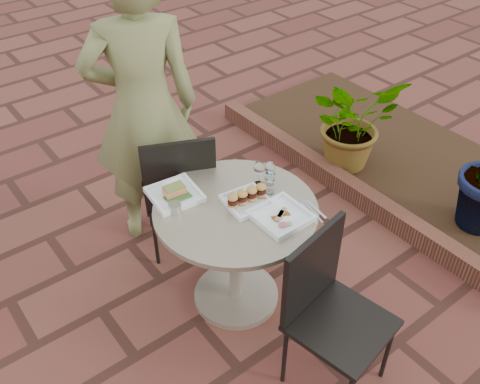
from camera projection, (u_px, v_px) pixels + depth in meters
ground at (197, 321)px, 3.19m from camera, size 60.00×60.00×0.00m
cafe_table at (236, 240)px, 3.04m from camera, size 0.90×0.90×0.73m
chair_far at (179, 185)px, 3.34m from camera, size 0.58×0.58×0.93m
chair_near at (328, 302)px, 2.60m from camera, size 0.51×0.51×0.93m
diner at (143, 109)px, 3.26m from camera, size 0.82×0.70×1.92m
plate_salmon at (175, 194)px, 2.95m from camera, size 0.29×0.29×0.07m
plate_sliders at (247, 198)px, 2.89m from camera, size 0.26×0.26×0.15m
plate_tuna at (281, 216)px, 2.81m from camera, size 0.27×0.27×0.03m
wine_glass_right at (270, 177)px, 2.93m from camera, size 0.06×0.06×0.15m
wine_glass_mid at (259, 168)px, 2.98m from camera, size 0.07×0.07×0.16m
wine_glass_far at (270, 169)px, 2.99m from camera, size 0.06×0.06×0.15m
steel_ramekin at (175, 208)px, 2.84m from camera, size 0.08×0.08×0.05m
cutlery_set at (312, 211)px, 2.86m from camera, size 0.13×0.22×0.00m
planter_curb at (347, 186)px, 4.10m from camera, size 0.12×3.00×0.15m
mulch_bed at (405, 159)px, 4.46m from camera, size 1.30×3.00×0.06m
potted_plant_a at (352, 122)px, 4.14m from camera, size 0.77×0.70×0.76m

